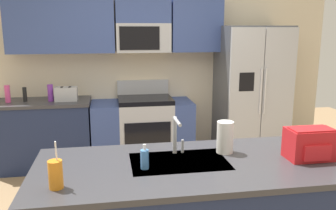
% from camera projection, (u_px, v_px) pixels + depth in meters
% --- Properties ---
extents(kitchen_wall_unit, '(5.20, 0.43, 2.60)m').
position_uv_depth(kitchen_wall_unit, '(141.00, 53.00, 4.93)').
color(kitchen_wall_unit, beige).
rests_on(kitchen_wall_unit, ground).
extents(back_counter, '(1.22, 0.63, 0.90)m').
position_uv_depth(back_counter, '(45.00, 134.00, 4.66)').
color(back_counter, '#1E2A4D').
rests_on(back_counter, ground).
extents(range_oven, '(1.36, 0.61, 1.10)m').
position_uv_depth(range_oven, '(143.00, 130.00, 4.87)').
color(range_oven, '#B7BABF').
rests_on(range_oven, ground).
extents(refrigerator, '(0.90, 0.76, 1.85)m').
position_uv_depth(refrigerator, '(251.00, 93.00, 4.95)').
color(refrigerator, '#4C4F54').
rests_on(refrigerator, ground).
extents(toaster, '(0.28, 0.16, 0.18)m').
position_uv_depth(toaster, '(66.00, 94.00, 4.55)').
color(toaster, '#B7BABF').
rests_on(toaster, back_counter).
extents(pepper_mill, '(0.05, 0.05, 0.18)m').
position_uv_depth(pepper_mill, '(25.00, 94.00, 4.51)').
color(pepper_mill, black).
rests_on(pepper_mill, back_counter).
extents(bottle_purple, '(0.07, 0.07, 0.22)m').
position_uv_depth(bottle_purple, '(50.00, 93.00, 4.52)').
color(bottle_purple, purple).
rests_on(bottle_purple, back_counter).
extents(bottle_pink, '(0.07, 0.07, 0.22)m').
position_uv_depth(bottle_pink, '(8.00, 94.00, 4.45)').
color(bottle_pink, '#EA4C93').
rests_on(bottle_pink, back_counter).
extents(sink_faucet, '(0.08, 0.21, 0.28)m').
position_uv_depth(sink_faucet, '(176.00, 133.00, 2.60)').
color(sink_faucet, '#B7BABF').
rests_on(sink_faucet, island_counter).
extents(drink_cup_orange, '(0.08, 0.08, 0.29)m').
position_uv_depth(drink_cup_orange, '(56.00, 174.00, 2.05)').
color(drink_cup_orange, orange).
rests_on(drink_cup_orange, island_counter).
extents(soap_dispenser, '(0.06, 0.06, 0.17)m').
position_uv_depth(soap_dispenser, '(145.00, 159.00, 2.35)').
color(soap_dispenser, '#4C8CD8').
rests_on(soap_dispenser, island_counter).
extents(paper_towel_roll, '(0.12, 0.12, 0.24)m').
position_uv_depth(paper_towel_roll, '(225.00, 137.00, 2.64)').
color(paper_towel_roll, white).
rests_on(paper_towel_roll, island_counter).
extents(backpack, '(0.32, 0.22, 0.23)m').
position_uv_depth(backpack, '(310.00, 143.00, 2.52)').
color(backpack, red).
rests_on(backpack, island_counter).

